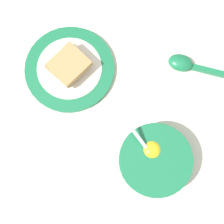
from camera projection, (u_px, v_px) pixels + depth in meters
name	position (u px, v px, depth m)	size (l,w,h in m)	color
ground_plane	(112.00, 154.00, 0.71)	(3.00, 3.00, 0.00)	silver
egg_bowl	(156.00, 160.00, 0.68)	(0.16, 0.16, 0.08)	#196B42
toast_plate	(71.00, 69.00, 0.75)	(0.22, 0.22, 0.01)	#196B42
toast_sandwich	(70.00, 65.00, 0.73)	(0.11, 0.11, 0.04)	#9E7042
soup_spoon	(187.00, 64.00, 0.75)	(0.07, 0.15, 0.03)	#196B42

